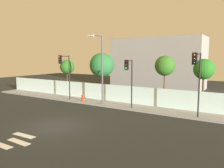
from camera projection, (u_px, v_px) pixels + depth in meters
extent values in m
plane|color=#252827|center=(55.00, 126.00, 15.97)|extent=(80.00, 80.00, 0.00)
cube|color=gray|center=(114.00, 105.00, 22.86)|extent=(36.00, 2.40, 0.15)
cube|color=silver|center=(121.00, 94.00, 23.83)|extent=(36.00, 0.18, 1.80)
cube|color=silver|center=(1.00, 145.00, 12.54)|extent=(1.80, 0.44, 0.01)
cube|color=silver|center=(19.00, 142.00, 13.02)|extent=(1.81, 0.49, 0.01)
cube|color=silver|center=(24.00, 135.00, 14.09)|extent=(1.82, 0.51, 0.01)
cylinder|color=black|center=(199.00, 85.00, 17.61)|extent=(0.12, 0.12, 5.15)
cylinder|color=black|center=(198.00, 54.00, 16.79)|extent=(0.23, 1.36, 0.08)
cube|color=black|center=(195.00, 59.00, 16.30)|extent=(0.36, 0.24, 0.90)
sphere|color=red|center=(194.00, 55.00, 16.18)|extent=(0.18, 0.18, 0.18)
sphere|color=#33260A|center=(194.00, 59.00, 16.21)|extent=(0.18, 0.18, 0.18)
sphere|color=black|center=(194.00, 63.00, 16.24)|extent=(0.18, 0.18, 0.18)
cylinder|color=black|center=(69.00, 78.00, 24.93)|extent=(0.12, 0.12, 5.02)
cylinder|color=black|center=(65.00, 56.00, 24.12)|extent=(0.15, 1.28, 0.08)
cube|color=black|center=(60.00, 59.00, 23.65)|extent=(0.35, 0.22, 0.90)
sphere|color=red|center=(59.00, 57.00, 23.52)|extent=(0.18, 0.18, 0.18)
sphere|color=#33260A|center=(59.00, 60.00, 23.55)|extent=(0.18, 0.18, 0.18)
sphere|color=black|center=(59.00, 62.00, 23.58)|extent=(0.18, 0.18, 0.18)
cylinder|color=black|center=(132.00, 84.00, 20.81)|extent=(0.12, 0.12, 4.57)
cylinder|color=black|center=(129.00, 61.00, 20.18)|extent=(0.16, 0.93, 0.08)
cube|color=black|center=(127.00, 65.00, 19.85)|extent=(0.36, 0.23, 0.90)
sphere|color=black|center=(126.00, 62.00, 19.72)|extent=(0.18, 0.18, 0.18)
sphere|color=#33260A|center=(126.00, 65.00, 19.76)|extent=(0.18, 0.18, 0.18)
sphere|color=#19F24C|center=(126.00, 68.00, 19.79)|extent=(0.18, 0.18, 0.18)
cylinder|color=#4C4C51|center=(102.00, 70.00, 22.68)|extent=(0.16, 0.16, 6.94)
cylinder|color=#4C4C51|center=(97.00, 35.00, 21.40)|extent=(0.21, 2.01, 0.10)
cube|color=beige|center=(91.00, 36.00, 20.53)|extent=(0.61, 0.27, 0.16)
cylinder|color=red|center=(83.00, 99.00, 24.27)|extent=(0.24, 0.24, 0.58)
sphere|color=red|center=(83.00, 96.00, 24.23)|extent=(0.26, 0.26, 0.26)
cylinder|color=red|center=(81.00, 98.00, 24.35)|extent=(0.10, 0.09, 0.09)
cylinder|color=red|center=(84.00, 99.00, 24.17)|extent=(0.10, 0.09, 0.09)
cylinder|color=brown|center=(68.00, 82.00, 29.92)|extent=(0.18, 0.18, 3.14)
sphere|color=#296820|center=(67.00, 67.00, 29.67)|extent=(1.91, 1.91, 1.91)
cylinder|color=brown|center=(102.00, 85.00, 26.95)|extent=(0.18, 0.18, 3.20)
sphere|color=#266D33|center=(102.00, 65.00, 26.66)|extent=(2.95, 2.95, 2.95)
cylinder|color=brown|center=(164.00, 88.00, 22.81)|extent=(0.15, 0.15, 3.53)
sphere|color=#306C1F|center=(165.00, 66.00, 22.54)|extent=(2.05, 2.05, 2.05)
cylinder|color=brown|center=(203.00, 92.00, 20.85)|extent=(0.20, 0.20, 3.32)
sphere|color=#25721F|center=(204.00, 69.00, 20.59)|extent=(1.93, 1.93, 1.93)
cube|color=#989898|center=(157.00, 63.00, 35.87)|extent=(14.36, 6.00, 8.00)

